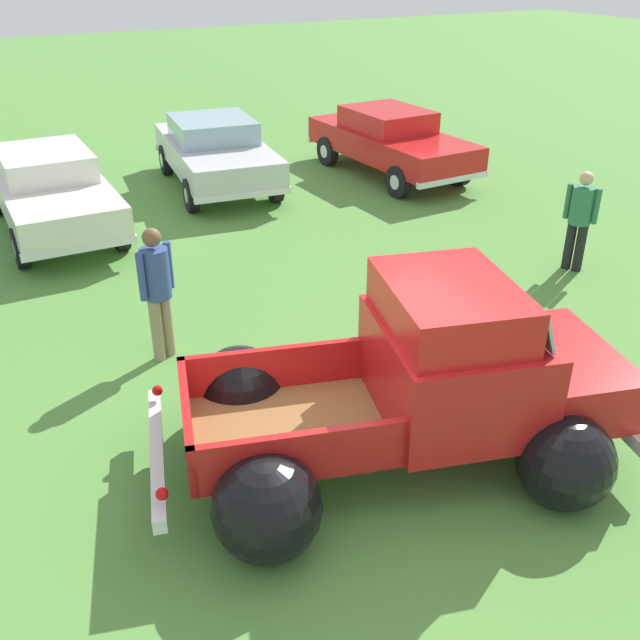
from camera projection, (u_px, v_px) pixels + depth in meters
The scene contains 7 objects.
ground_plane at pixel (385, 458), 7.34m from camera, with size 80.00×80.00×0.00m, color #548C3D.
vintage_pickup_truck at pixel (426, 392), 7.06m from camera, with size 4.96×3.64×1.96m.
show_car_1 at pixel (51, 188), 12.78m from camera, with size 1.83×4.58×1.43m.
show_car_2 at pixel (216, 150), 15.07m from camera, with size 2.37×4.44×1.43m.
show_car_3 at pixel (390, 140), 15.88m from camera, with size 1.99×4.48×1.43m.
spectator_0 at pixel (157, 286), 8.68m from camera, with size 0.51×0.46×1.73m.
spectator_1 at pixel (580, 215), 11.14m from camera, with size 0.46×0.51×1.60m.
Camera 1 is at (-3.30, -4.84, 4.69)m, focal length 40.30 mm.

